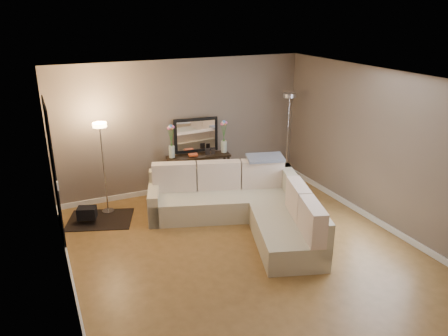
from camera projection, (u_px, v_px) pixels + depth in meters
name	position (u px, v px, depth m)	size (l,w,h in m)	color
floor	(246.00, 253.00, 6.63)	(5.00, 5.50, 0.01)	olive
ceiling	(249.00, 80.00, 5.72)	(5.00, 5.50, 0.01)	white
wall_back	(183.00, 127.00, 8.53)	(5.00, 0.02, 2.60)	#78695C
wall_front	(391.00, 276.00, 3.81)	(5.00, 0.02, 2.60)	#78695C
wall_left	(60.00, 204.00, 5.20)	(0.02, 5.50, 2.60)	#78695C
wall_right	(384.00, 150.00, 7.14)	(0.02, 5.50, 2.60)	#78695C
baseboard_back	(185.00, 186.00, 8.94)	(5.00, 0.03, 0.10)	white
baseboard_left	(75.00, 291.00, 5.65)	(0.03, 5.50, 0.10)	white
baseboard_right	(373.00, 219.00, 7.56)	(0.03, 5.50, 0.10)	white
doorway	(54.00, 172.00, 6.74)	(0.02, 1.20, 2.20)	black
switch_plate	(58.00, 186.00, 5.98)	(0.02, 0.08, 0.12)	white
sectional_sofa	(245.00, 205.00, 7.43)	(2.75, 3.17, 0.92)	beige
throw_blanket	(265.00, 158.00, 7.86)	(0.66, 0.38, 0.05)	slate
console_table	(195.00, 172.00, 8.66)	(1.27, 0.47, 0.76)	black
leaning_mirror	(196.00, 135.00, 8.57)	(0.88, 0.14, 0.69)	black
table_decor	(199.00, 154.00, 8.51)	(0.53, 0.14, 0.12)	#C94A23
flower_vase_left	(171.00, 144.00, 8.31)	(0.15, 0.13, 0.65)	silver
flower_vase_right	(224.00, 139.00, 8.61)	(0.15, 0.13, 0.65)	silver
floor_lamp_lit	(102.00, 150.00, 7.53)	(0.30, 0.30, 1.67)	silver
floor_lamp_unlit	(288.00, 120.00, 8.93)	(0.34, 0.34, 1.88)	silver
charcoal_rug	(100.00, 220.00, 7.63)	(1.09, 0.81, 0.01)	black
black_bag	(87.00, 213.00, 7.45)	(0.31, 0.22, 0.20)	black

